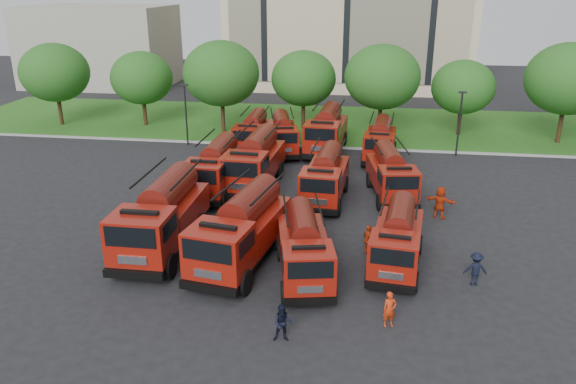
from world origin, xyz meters
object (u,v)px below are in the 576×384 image
(fire_truck_9, at_px, (282,134))
(fire_truck_11, at_px, (380,140))
(fire_truck_5, at_px, (255,161))
(fire_truck_10, at_px, (327,130))
(firefighter_3, at_px, (474,284))
(fire_truck_4, at_px, (215,168))
(fire_truck_3, at_px, (397,238))
(fire_truck_2, at_px, (304,248))
(fire_truck_6, at_px, (325,176))
(firefighter_2, at_px, (367,255))
(firefighter_0, at_px, (388,326))
(firefighter_4, at_px, (195,202))
(firefighter_1, at_px, (283,340))
(fire_truck_0, at_px, (162,216))
(fire_truck_8, at_px, (253,132))
(fire_truck_1, at_px, (242,230))
(firefighter_5, at_px, (438,218))
(fire_truck_7, at_px, (391,174))

(fire_truck_9, height_order, fire_truck_11, fire_truck_9)
(fire_truck_5, relative_size, fire_truck_10, 1.01)
(firefighter_3, bearing_deg, fire_truck_4, -36.95)
(fire_truck_9, distance_m, firefighter_3, 22.96)
(fire_truck_5, bearing_deg, fire_truck_3, -45.30)
(fire_truck_2, bearing_deg, fire_truck_4, 112.77)
(fire_truck_10, xyz_separation_m, firefighter_3, (8.39, -20.32, -1.75))
(fire_truck_6, relative_size, firefighter_3, 4.29)
(fire_truck_2, bearing_deg, fire_truck_3, 9.61)
(fire_truck_11, bearing_deg, firefighter_2, -88.49)
(firefighter_2, bearing_deg, fire_truck_5, 14.43)
(fire_truck_3, distance_m, firefighter_0, 5.46)
(fire_truck_6, bearing_deg, fire_truck_5, 162.46)
(firefighter_2, bearing_deg, fire_truck_3, -149.81)
(fire_truck_4, relative_size, firefighter_3, 4.47)
(fire_truck_3, height_order, firefighter_4, fire_truck_3)
(firefighter_1, bearing_deg, fire_truck_11, 72.74)
(fire_truck_0, height_order, fire_truck_3, fire_truck_0)
(fire_truck_9, distance_m, fire_truck_10, 3.55)
(fire_truck_8, bearing_deg, fire_truck_1, -80.60)
(firefighter_1, relative_size, firefighter_2, 0.97)
(fire_truck_2, relative_size, fire_truck_9, 0.99)
(fire_truck_4, distance_m, fire_truck_5, 2.73)
(firefighter_2, relative_size, firefighter_4, 0.98)
(fire_truck_0, bearing_deg, fire_truck_9, 79.41)
(fire_truck_6, bearing_deg, fire_truck_3, -60.12)
(fire_truck_8, distance_m, fire_truck_11, 10.25)
(fire_truck_0, height_order, fire_truck_4, fire_truck_0)
(fire_truck_6, distance_m, firefighter_0, 14.06)
(fire_truck_0, bearing_deg, firefighter_1, -43.78)
(fire_truck_0, relative_size, fire_truck_6, 1.16)
(firefighter_1, xyz_separation_m, firefighter_2, (3.15, 7.75, 0.00))
(fire_truck_0, xyz_separation_m, firefighter_1, (7.24, -6.92, -1.84))
(fire_truck_3, distance_m, firefighter_1, 8.30)
(firefighter_3, relative_size, firefighter_5, 0.83)
(firefighter_2, bearing_deg, firefighter_3, -140.80)
(fire_truck_3, height_order, fire_truck_6, fire_truck_6)
(fire_truck_6, relative_size, firefighter_0, 4.54)
(fire_truck_7, xyz_separation_m, firefighter_5, (2.75, -3.20, -1.52))
(fire_truck_2, bearing_deg, fire_truck_5, 100.32)
(fire_truck_3, relative_size, fire_truck_9, 0.96)
(fire_truck_2, distance_m, fire_truck_7, 11.92)
(fire_truck_5, distance_m, firefighter_4, 4.98)
(firefighter_0, relative_size, firefighter_4, 0.93)
(fire_truck_8, height_order, firefighter_3, fire_truck_8)
(fire_truck_7, bearing_deg, firefighter_5, -58.66)
(fire_truck_2, bearing_deg, fire_truck_11, 67.77)
(fire_truck_1, distance_m, fire_truck_8, 19.62)
(fire_truck_3, relative_size, fire_truck_7, 0.95)
(fire_truck_9, bearing_deg, fire_truck_10, -0.15)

